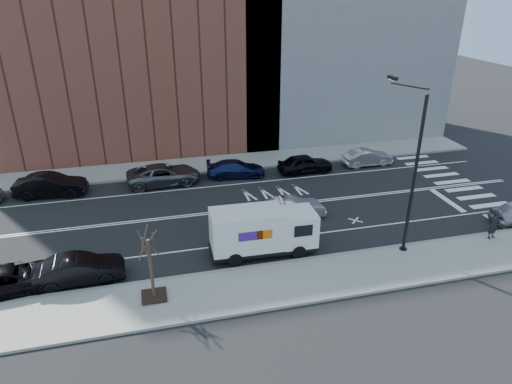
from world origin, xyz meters
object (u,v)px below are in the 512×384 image
driving_sedan (292,208)px  pedestrian (494,224)px  fedex_van (262,231)px  far_parked_b (51,185)px

driving_sedan → pedestrian: (10.65, -5.54, 0.37)m
fedex_van → driving_sedan: bearing=52.2°
pedestrian → far_parked_b: bearing=136.9°
fedex_van → driving_sedan: fedex_van is taller
fedex_van → far_parked_b: fedex_van is taller
far_parked_b → pedestrian: (26.36, -13.08, 0.26)m
fedex_van → far_parked_b: size_ratio=1.23×
pedestrian → fedex_van: bearing=155.1°
far_parked_b → driving_sedan: bearing=-110.4°
far_parked_b → pedestrian: size_ratio=2.66×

